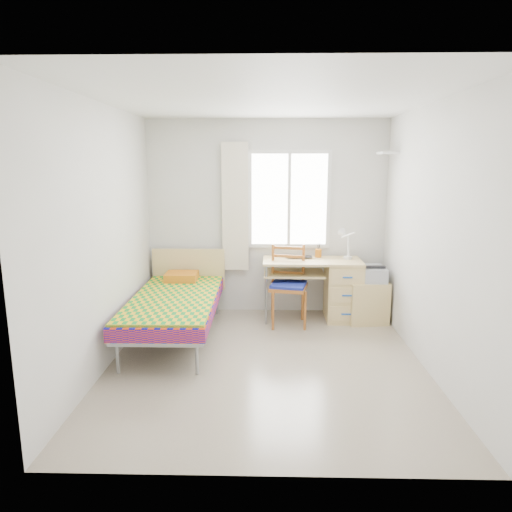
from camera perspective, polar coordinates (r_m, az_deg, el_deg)
The scene contains 17 objects.
floor at distance 4.83m, azimuth 1.24°, elevation -13.19°, with size 3.50×3.50×0.00m, color #BCAD93.
ceiling at distance 4.44m, azimuth 1.39°, elevation 19.01°, with size 3.50×3.50×0.00m, color white.
wall_back at distance 6.19m, azimuth 1.34°, elevation 4.77°, with size 3.20×3.20×0.00m, color silver.
wall_left at distance 4.73m, azimuth -18.45°, elevation 2.16°, with size 3.50×3.50×0.00m, color silver.
wall_right at distance 4.73m, azimuth 21.09°, elevation 1.98°, with size 3.50×3.50×0.00m, color silver.
window at distance 6.15m, azimuth 4.16°, elevation 7.04°, with size 1.10×0.04×1.30m.
curtain at distance 6.12m, azimuth -2.62°, elevation 6.10°, with size 0.35×0.05×1.70m, color white.
floating_shelf at distance 5.99m, azimuth 16.12°, elevation 12.27°, with size 0.20×0.32×0.03m, color white.
bed at distance 5.46m, azimuth -9.96°, elevation -5.62°, with size 0.98×2.06×0.89m.
desk at distance 6.09m, azimuth 10.16°, elevation -3.85°, with size 1.28×0.60×0.80m.
chair at distance 5.80m, azimuth 4.15°, elevation -3.08°, with size 0.52×0.52×1.02m.
cabinet at distance 6.11m, azimuth 13.53°, elevation -5.48°, with size 0.55×0.50×0.54m.
printer at distance 6.05m, azimuth 14.02°, elevation -2.07°, with size 0.38×0.44×0.19m.
laptop at distance 5.99m, azimuth 5.45°, elevation -0.25°, with size 0.34×0.22×0.03m, color black.
pen_cup at distance 6.14m, azimuth 7.80°, elevation 0.36°, with size 0.09×0.09×0.11m, color orange.
task_lamp at distance 5.92m, azimuth 11.09°, elevation 1.97°, with size 0.23×0.33×0.43m.
book at distance 5.99m, azimuth 5.36°, elevation -2.40°, with size 0.16×0.22×0.02m, color gray.
Camera 1 is at (0.00, -4.40, 2.01)m, focal length 32.00 mm.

